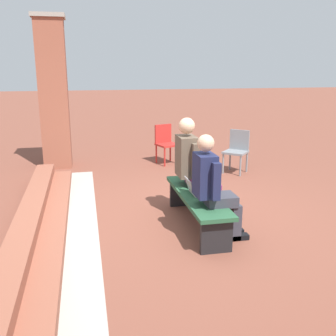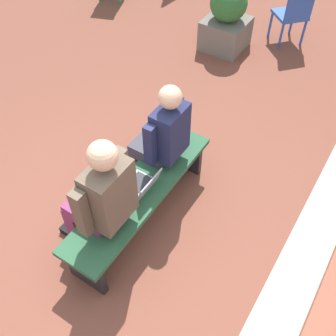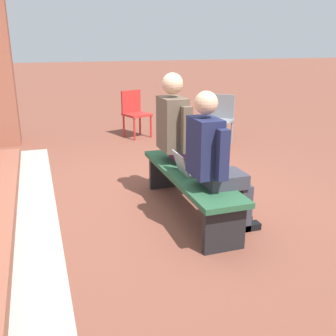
{
  "view_description": "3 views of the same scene",
  "coord_description": "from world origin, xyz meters",
  "px_view_note": "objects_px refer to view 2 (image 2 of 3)",
  "views": [
    {
      "loc": [
        -5.11,
        1.25,
        2.08
      ],
      "look_at": [
        -0.08,
        0.18,
        0.74
      ],
      "focal_mm": 42.0,
      "sensor_mm": 36.0,
      "label": 1
    },
    {
      "loc": [
        1.31,
        1.25,
        3.22
      ],
      "look_at": [
        -0.6,
        0.02,
        0.64
      ],
      "focal_mm": 42.0,
      "sensor_mm": 36.0,
      "label": 2
    },
    {
      "loc": [
        -3.87,
        1.25,
        1.72
      ],
      "look_at": [
        -0.67,
        0.18,
        0.61
      ],
      "focal_mm": 42.0,
      "sensor_mm": 36.0,
      "label": 3
    }
  ],
  "objects_px": {
    "laptop": "(141,186)",
    "plastic_chair_mid_courtyard": "(293,13)",
    "person_adult": "(100,197)",
    "person_student": "(160,137)",
    "bench": "(141,195)",
    "planter": "(227,20)"
  },
  "relations": [
    {
      "from": "laptop",
      "to": "planter",
      "type": "xyz_separation_m",
      "value": [
        -3.17,
        -0.76,
        -0.06
      ]
    },
    {
      "from": "bench",
      "to": "laptop",
      "type": "distance_m",
      "value": 0.15
    },
    {
      "from": "plastic_chair_mid_courtyard",
      "to": "planter",
      "type": "height_order",
      "value": "planter"
    },
    {
      "from": "bench",
      "to": "person_student",
      "type": "height_order",
      "value": "person_student"
    },
    {
      "from": "laptop",
      "to": "plastic_chair_mid_courtyard",
      "type": "relative_size",
      "value": 0.38
    },
    {
      "from": "laptop",
      "to": "plastic_chair_mid_courtyard",
      "type": "height_order",
      "value": "plastic_chair_mid_courtyard"
    },
    {
      "from": "bench",
      "to": "planter",
      "type": "bearing_deg",
      "value": -166.76
    },
    {
      "from": "bench",
      "to": "plastic_chair_mid_courtyard",
      "type": "xyz_separation_m",
      "value": [
        -3.78,
        0.0,
        0.13
      ]
    },
    {
      "from": "bench",
      "to": "person_adult",
      "type": "relative_size",
      "value": 1.29
    },
    {
      "from": "bench",
      "to": "person_student",
      "type": "relative_size",
      "value": 1.37
    },
    {
      "from": "person_adult",
      "to": "planter",
      "type": "distance_m",
      "value": 3.67
    },
    {
      "from": "bench",
      "to": "planter",
      "type": "relative_size",
      "value": 1.91
    },
    {
      "from": "person_adult",
      "to": "person_student",
      "type": "bearing_deg",
      "value": 179.67
    },
    {
      "from": "bench",
      "to": "person_adult",
      "type": "height_order",
      "value": "person_adult"
    },
    {
      "from": "person_student",
      "to": "planter",
      "type": "relative_size",
      "value": 1.4
    },
    {
      "from": "person_adult",
      "to": "planter",
      "type": "relative_size",
      "value": 1.49
    },
    {
      "from": "bench",
      "to": "person_adult",
      "type": "xyz_separation_m",
      "value": [
        0.42,
        -0.07,
        0.38
      ]
    },
    {
      "from": "plastic_chair_mid_courtyard",
      "to": "person_adult",
      "type": "bearing_deg",
      "value": -1.02
    },
    {
      "from": "planter",
      "to": "plastic_chair_mid_courtyard",
      "type": "bearing_deg",
      "value": 128.99
    },
    {
      "from": "person_student",
      "to": "planter",
      "type": "height_order",
      "value": "person_student"
    },
    {
      "from": "bench",
      "to": "planter",
      "type": "height_order",
      "value": "planter"
    },
    {
      "from": "bench",
      "to": "person_student",
      "type": "distance_m",
      "value": 0.56
    }
  ]
}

